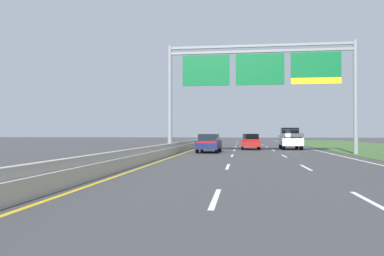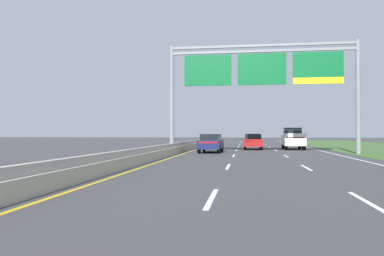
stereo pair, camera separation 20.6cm
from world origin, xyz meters
The scene contains 8 objects.
ground_plane centered at (0.00, 35.00, 0.00)m, with size 220.00×220.00×0.00m, color #3D3D3F.
lane_striping centered at (0.00, 34.54, 0.00)m, with size 11.96×106.00×0.01m.
median_barrier_concrete centered at (-6.60, 35.00, 0.35)m, with size 0.60×110.00×0.85m.
overhead_sign_gantry centered at (0.30, 31.52, 6.35)m, with size 15.06×0.42×8.91m.
pickup_truck_white centered at (3.79, 40.34, 1.07)m, with size 2.16×5.46×2.20m.
car_navy_left_lane_sedan centered at (-3.91, 32.86, 0.82)m, with size 1.94×4.45×1.57m.
car_red_centre_lane_sedan centered at (-0.24, 39.53, 0.82)m, with size 1.87×4.42×1.57m.
car_silver_centre_lane_sedan centered at (-0.06, 51.20, 0.82)m, with size 1.90×4.43×1.57m.
Camera 1 is at (-1.21, 1.07, 1.63)m, focal length 35.09 mm.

